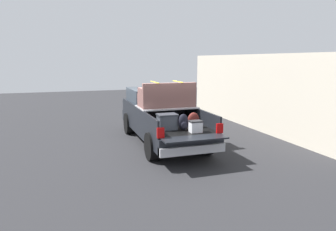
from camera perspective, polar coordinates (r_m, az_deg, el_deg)
name	(u,v)px	position (r m, az deg, el deg)	size (l,w,h in m)	color
ground_plane	(163,143)	(11.12, -0.98, -5.05)	(40.00, 40.00, 0.00)	#262628
pickup_truck	(160,115)	(11.24, -1.55, 0.14)	(6.05, 2.06, 2.23)	black
building_facade	(250,91)	(14.14, 14.95, 4.47)	(10.76, 0.36, 3.18)	beige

